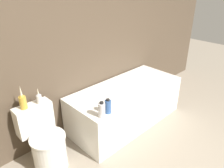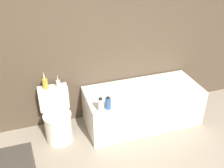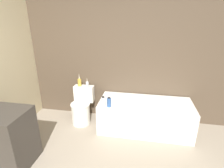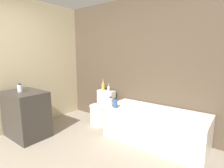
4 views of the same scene
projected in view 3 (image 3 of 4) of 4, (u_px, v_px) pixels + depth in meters
name	position (u px, v px, depth m)	size (l,w,h in m)	color
wall_back_tiled	(112.00, 57.00, 3.46)	(6.40, 0.06, 2.60)	brown
bathtub	(145.00, 116.00, 3.31)	(1.70, 0.73, 0.57)	white
toilet	(82.00, 108.00, 3.56)	(0.41, 0.54, 0.71)	white
vanity_counter	(3.00, 138.00, 2.48)	(0.78, 0.55, 0.85)	#38332D
vase_gold	(79.00, 82.00, 3.58)	(0.07, 0.07, 0.27)	gold
vase_silver	(87.00, 84.00, 3.54)	(0.06, 0.06, 0.19)	silver
shampoo_bottle_tall	(103.00, 102.00, 3.03)	(0.08, 0.08, 0.19)	silver
shampoo_bottle_short	(109.00, 102.00, 3.02)	(0.07, 0.07, 0.18)	#335999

